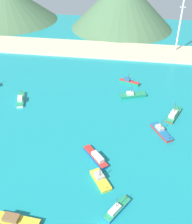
{
  "coord_description": "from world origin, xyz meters",
  "views": [
    {
      "loc": [
        3.94,
        -37.58,
        59.52
      ],
      "look_at": [
        -8.6,
        44.24,
        1.71
      ],
      "focal_mm": 44.51,
      "sensor_mm": 36.0,
      "label": 1
    }
  ],
  "objects": [
    {
      "name": "fishing_boat_10",
      "position": [
        14.59,
        37.71,
        0.73
      ],
      "size": [
        7.39,
        10.03,
        5.05
      ],
      "color": "red",
      "rests_on": "ground"
    },
    {
      "name": "radio_tower",
      "position": [
        24.93,
        109.54,
        14.64
      ],
      "size": [
        2.87,
        2.3,
        28.72
      ],
      "color": "silver",
      "rests_on": "ground"
    },
    {
      "name": "fishing_boat_3",
      "position": [
        -20.64,
        -1.98,
        0.86
      ],
      "size": [
        11.09,
        3.81,
        2.35
      ],
      "color": "brown",
      "rests_on": "ground"
    },
    {
      "name": "fishing_boat_5",
      "position": [
        -39.63,
        49.73,
        0.83
      ],
      "size": [
        5.42,
        11.18,
        2.55
      ],
      "color": "silver",
      "rests_on": "ground"
    },
    {
      "name": "fishing_boat_0",
      "position": [
        19.47,
        48.14,
        0.83
      ],
      "size": [
        6.74,
        11.01,
        6.33
      ],
      "color": "brown",
      "rests_on": "ground"
    },
    {
      "name": "hill_west",
      "position": [
        -87.59,
        151.07,
        12.29
      ],
      "size": [
        68.47,
        68.47,
        24.58
      ],
      "color": "#476B47",
      "rests_on": "ground"
    },
    {
      "name": "fishing_boat_1",
      "position": [
        2.03,
        70.37,
        0.91
      ],
      "size": [
        9.05,
        4.6,
        4.91
      ],
      "color": "#198466",
      "rests_on": "ground"
    },
    {
      "name": "fishing_boat_7",
      "position": [
        4.08,
        59.7,
        0.78
      ],
      "size": [
        10.99,
        6.51,
        5.34
      ],
      "color": "#198466",
      "rests_on": "ground"
    },
    {
      "name": "hill_central",
      "position": [
        -7.3,
        147.16,
        15.79
      ],
      "size": [
        66.18,
        66.18,
        31.58
      ],
      "color": "#476B47",
      "rests_on": "ground"
    },
    {
      "name": "fishing_boat_4",
      "position": [
        2.6,
        5.06,
        0.72
      ],
      "size": [
        6.46,
        8.47,
        5.15
      ],
      "color": "#1E5BA8",
      "rests_on": "ground"
    },
    {
      "name": "fishing_boat_12",
      "position": [
        -5.23,
        22.17,
        0.87
      ],
      "size": [
        8.75,
        9.6,
        2.33
      ],
      "color": "#14478C",
      "rests_on": "ground"
    },
    {
      "name": "beach_strip",
      "position": [
        0.0,
        105.26,
        0.6
      ],
      "size": [
        247.0,
        22.11,
        1.2
      ],
      "primitive_type": "cube",
      "color": "beige",
      "rests_on": "ground"
    },
    {
      "name": "fishing_boat_13",
      "position": [
        -2.76,
        13.91,
        0.72
      ],
      "size": [
        7.02,
        8.45,
        4.54
      ],
      "color": "gold",
      "rests_on": "ground"
    },
    {
      "name": "ground",
      "position": [
        0.0,
        30.0,
        -0.25
      ],
      "size": [
        260.0,
        280.0,
        0.5
      ],
      "color": "teal"
    }
  ]
}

